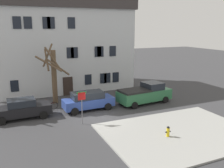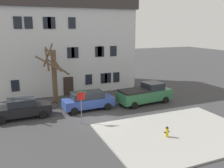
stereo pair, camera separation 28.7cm
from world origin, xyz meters
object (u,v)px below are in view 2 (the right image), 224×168
at_px(building_main, 64,41).
at_px(car_blue_wagon, 88,100).
at_px(pickup_truck_green, 145,94).
at_px(street_sign_pole, 81,102).
at_px(tree_bare_mid, 54,73).
at_px(fire_hydrant, 167,131).
at_px(bicycle_leaning, 49,106).
at_px(car_black_sedan, 22,109).

bearing_deg(building_main, car_blue_wagon, -90.03).
xyz_separation_m(pickup_truck_green, street_sign_pole, (-7.47, -2.84, 0.88)).
bearing_deg(pickup_truck_green, car_blue_wagon, 177.36).
xyz_separation_m(car_blue_wagon, pickup_truck_green, (5.94, -0.27, 0.08)).
bearing_deg(car_blue_wagon, tree_bare_mid, 126.79).
relative_size(pickup_truck_green, fire_hydrant, 7.65).
bearing_deg(street_sign_pole, building_main, 83.13).
relative_size(building_main, bicycle_leaning, 9.41).
distance_m(building_main, bicycle_leaning, 10.39).
bearing_deg(tree_bare_mid, car_blue_wagon, -53.21).
xyz_separation_m(tree_bare_mid, pickup_truck_green, (8.41, -3.58, -2.09)).
height_order(building_main, car_blue_wagon, building_main).
distance_m(car_black_sedan, car_blue_wagon, 5.84).
xyz_separation_m(fire_hydrant, bicycle_leaning, (-6.61, 9.45, -0.14)).
distance_m(tree_bare_mid, fire_hydrant, 12.86).
bearing_deg(pickup_truck_green, tree_bare_mid, 156.95).
bearing_deg(car_blue_wagon, street_sign_pole, -116.09).
xyz_separation_m(street_sign_pole, bicycle_leaning, (-1.88, 4.62, -1.50)).
relative_size(car_blue_wagon, street_sign_pole, 1.78).
bearing_deg(pickup_truck_green, bicycle_leaning, 169.25).
bearing_deg(building_main, bicycle_leaning, -112.88).
height_order(building_main, tree_bare_mid, building_main).
xyz_separation_m(car_blue_wagon, fire_hydrant, (3.20, -7.95, -0.40)).
bearing_deg(fire_hydrant, bicycle_leaning, 124.97).
bearing_deg(building_main, car_black_sedan, -121.61).
distance_m(pickup_truck_green, bicycle_leaning, 9.54).
distance_m(pickup_truck_green, street_sign_pole, 8.04).
height_order(car_blue_wagon, street_sign_pole, street_sign_pole).
bearing_deg(bicycle_leaning, street_sign_pole, -67.82).
bearing_deg(fire_hydrant, car_black_sedan, 138.29).
bearing_deg(car_black_sedan, fire_hydrant, -41.71).
distance_m(fire_hydrant, bicycle_leaning, 11.53).
height_order(building_main, pickup_truck_green, building_main).
distance_m(tree_bare_mid, pickup_truck_green, 9.38).
relative_size(car_black_sedan, street_sign_pole, 1.81).
height_order(car_blue_wagon, bicycle_leaning, car_blue_wagon).
xyz_separation_m(car_blue_wagon, street_sign_pole, (-1.53, -3.12, 0.96)).
height_order(fire_hydrant, street_sign_pole, street_sign_pole).
bearing_deg(car_blue_wagon, building_main, 89.97).
bearing_deg(street_sign_pole, tree_bare_mid, 98.38).
relative_size(tree_bare_mid, street_sign_pole, 2.24).
bearing_deg(car_blue_wagon, bicycle_leaning, 156.24).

